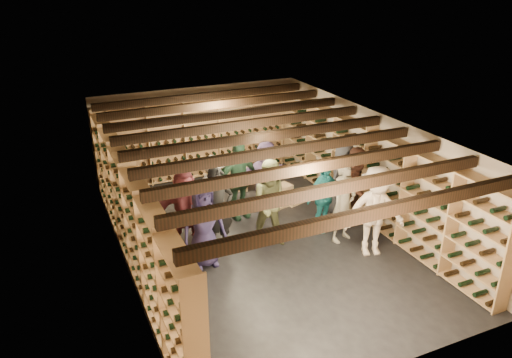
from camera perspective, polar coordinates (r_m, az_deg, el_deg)
The scene contains 22 objects.
ground at distance 10.46m, azimuth 0.64°, elevation -6.97°, with size 8.00×8.00×0.00m, color black.
walls at distance 9.92m, azimuth 0.67°, elevation -0.96°, with size 5.52×8.02×2.40m.
ceiling at distance 9.49m, azimuth 0.71°, elevation 5.67°, with size 5.50×8.00×0.01m, color beige.
ceiling_joists at distance 9.53m, azimuth 0.70°, elevation 4.86°, with size 5.40×7.12×0.18m.
wine_rack_left at distance 9.29m, azimuth -13.91°, elevation -4.29°, with size 0.32×7.50×2.15m.
wine_rack_right at distance 11.20m, azimuth 12.69°, elevation 0.67°, with size 0.32×7.50×2.15m.
wine_rack_back at distance 13.30m, azimuth -6.28°, elevation 4.71°, with size 4.70×0.30×2.15m.
crate_stack_left at distance 12.60m, azimuth -2.17°, elevation 0.20°, with size 0.58×0.47×0.68m.
crate_stack_right at distance 11.81m, azimuth 2.87°, elevation -1.90°, with size 0.57×0.45×0.51m.
crate_loose at distance 12.04m, azimuth 4.43°, elevation -2.32°, with size 0.50×0.33×0.17m, color tan.
person_1 at distance 9.72m, azimuth -4.35°, elevation -3.62°, with size 0.65×0.42×1.77m, color black.
person_2 at distance 9.88m, azimuth 1.90°, elevation -2.88°, with size 0.89×0.69×1.83m, color #525634.
person_3 at distance 9.84m, azimuth 13.44°, elevation -3.66°, with size 1.19×0.68×1.84m, color beige.
person_4 at distance 10.61m, azimuth 7.72°, elevation -2.05°, with size 0.90×0.38×1.54m, color #1E767D.
person_5 at distance 10.09m, azimuth -8.08°, elevation -3.23°, with size 1.49×0.48×1.61m, color maroon.
person_6 at distance 9.32m, azimuth -6.01°, elevation -5.21°, with size 0.82×0.54×1.69m, color #272147.
person_7 at distance 10.24m, azimuth 10.01°, elevation -2.53°, with size 0.64×0.42×1.75m, color gray.
person_8 at distance 10.95m, azimuth 11.43°, elevation -0.85°, with size 0.86×0.67×1.77m, color #4F2B20.
person_9 at distance 11.01m, azimuth -4.87°, elevation -1.04°, with size 0.98×0.56×1.51m, color beige.
person_10 at distance 11.01m, azimuth -2.05°, elevation -0.14°, with size 1.06×0.44×1.80m, color #284B34.
person_11 at distance 11.42m, azimuth 1.18°, elevation 0.37°, with size 1.54×0.49×1.66m, color slate.
person_12 at distance 11.37m, azimuth 9.85°, elevation 0.01°, with size 0.83×0.54×1.70m, color #39383E.
Camera 1 is at (-3.81, -8.21, 5.25)m, focal length 35.00 mm.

